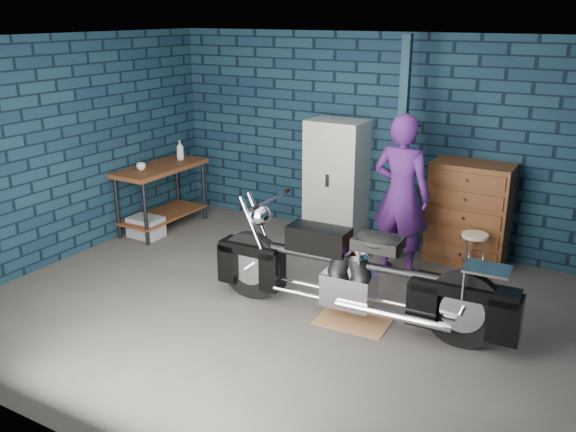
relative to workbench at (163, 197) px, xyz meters
name	(u,v)px	position (x,y,z in m)	size (l,w,h in m)	color
ground	(278,308)	(2.68, -1.32, -0.46)	(6.00, 6.00, 0.00)	#4E4B49
room_walls	(305,118)	(2.68, -0.76, 1.45)	(6.02, 5.01, 2.71)	#102236
support_post	(401,152)	(3.23, 0.63, 0.90)	(0.10, 0.10, 2.70)	#112837
workbench	(163,197)	(0.00, 0.00, 0.00)	(0.60, 1.40, 0.91)	brown
drip_mat	(354,320)	(3.48, -1.15, -0.45)	(0.71, 0.53, 0.01)	#9C7244
motorcycle	(356,267)	(3.48, -1.15, 0.12)	(2.63, 0.71, 1.16)	black
person	(401,196)	(3.41, 0.21, 0.49)	(0.69, 0.45, 1.88)	#461B67
storage_bin	(146,227)	(0.02, -0.39, -0.32)	(0.45, 0.32, 0.28)	gray
locker	(336,180)	(2.25, 0.91, 0.35)	(0.75, 0.53, 1.60)	beige
tool_chest	(469,214)	(4.03, 0.91, 0.17)	(0.93, 0.52, 1.25)	brown
shop_stool	(473,256)	(4.23, 0.46, -0.18)	(0.30, 0.30, 0.54)	beige
cup_a	(141,167)	(-0.06, -0.31, 0.50)	(0.12, 0.12, 0.10)	beige
bottle	(180,150)	(0.00, 0.43, 0.60)	(0.11, 0.11, 0.28)	gray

